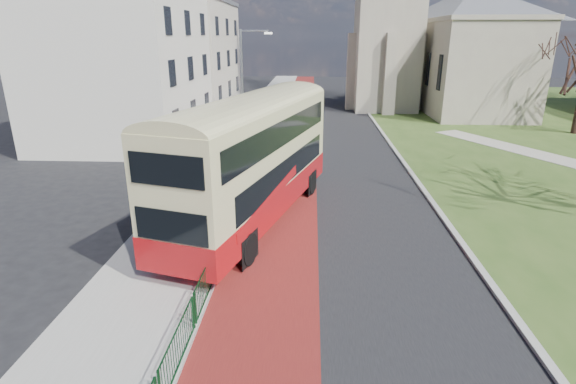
{
  "coord_description": "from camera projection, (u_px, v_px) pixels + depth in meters",
  "views": [
    {
      "loc": [
        0.16,
        -12.46,
        7.7
      ],
      "look_at": [
        -0.69,
        3.89,
        2.0
      ],
      "focal_mm": 28.0,
      "sensor_mm": 36.0,
      "label": 1
    }
  ],
  "objects": [
    {
      "name": "ground",
      "position": [
        303.0,
        292.0,
        14.29
      ],
      "size": [
        160.0,
        160.0,
        0.0
      ],
      "primitive_type": "plane",
      "color": "black",
      "rests_on": "ground"
    },
    {
      "name": "road_carriageway",
      "position": [
        329.0,
        146.0,
        33.07
      ],
      "size": [
        9.0,
        120.0,
        0.01
      ],
      "primitive_type": "cube",
      "color": "black",
      "rests_on": "ground"
    },
    {
      "name": "bus_lane",
      "position": [
        292.0,
        146.0,
        33.21
      ],
      "size": [
        3.4,
        120.0,
        0.01
      ],
      "primitive_type": "cube",
      "color": "#591414",
      "rests_on": "ground"
    },
    {
      "name": "pavement_west",
      "position": [
        242.0,
        145.0,
        33.38
      ],
      "size": [
        4.0,
        120.0,
        0.12
      ],
      "primitive_type": "cube",
      "color": "gray",
      "rests_on": "ground"
    },
    {
      "name": "kerb_west",
      "position": [
        268.0,
        145.0,
        33.28
      ],
      "size": [
        0.25,
        120.0,
        0.13
      ],
      "primitive_type": "cube",
      "color": "#999993",
      "rests_on": "ground"
    },
    {
      "name": "kerb_east",
      "position": [
        388.0,
        140.0,
        34.71
      ],
      "size": [
        0.25,
        80.0,
        0.13
      ],
      "primitive_type": "cube",
      "color": "#999993",
      "rests_on": "ground"
    },
    {
      "name": "pedestrian_railing",
      "position": [
        232.0,
        224.0,
        18.03
      ],
      "size": [
        0.07,
        24.0,
        1.12
      ],
      "color": "#0D3919",
      "rests_on": "ground"
    },
    {
      "name": "street_block_near",
      "position": [
        123.0,
        53.0,
        33.59
      ],
      "size": [
        10.3,
        14.3,
        13.0
      ],
      "color": "silver",
      "rests_on": "ground"
    },
    {
      "name": "street_block_far",
      "position": [
        183.0,
        55.0,
        48.92
      ],
      "size": [
        10.3,
        16.3,
        11.5
      ],
      "color": "#BEB6A1",
      "rests_on": "ground"
    },
    {
      "name": "streetlamp",
      "position": [
        244.0,
        85.0,
        29.97
      ],
      "size": [
        2.13,
        0.18,
        8.0
      ],
      "color": "gray",
      "rests_on": "pavement_west"
    },
    {
      "name": "bus",
      "position": [
        253.0,
        155.0,
        18.82
      ],
      "size": [
        6.2,
        12.81,
        5.23
      ],
      "rotation": [
        0.0,
        0.0,
        -0.28
      ],
      "color": "#A20E12",
      "rests_on": "ground"
    }
  ]
}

